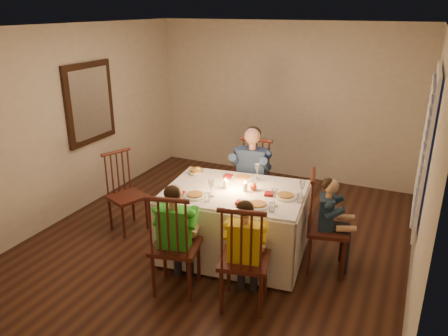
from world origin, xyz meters
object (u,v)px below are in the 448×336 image
at_px(child_yellow, 244,303).
at_px(child_teal, 324,268).
at_px(chair_adult, 250,221).
at_px(serving_bowl, 196,172).
at_px(chair_end, 324,268).
at_px(chair_near_left, 178,288).
at_px(chair_near_right, 244,303).
at_px(chair_extra, 130,228).
at_px(adult, 250,221).
at_px(dining_table, 235,209).
at_px(child_green, 178,288).

bearing_deg(child_yellow, child_teal, -133.89).
distance_m(chair_adult, serving_bowl, 1.17).
bearing_deg(chair_end, serving_bowl, 73.56).
bearing_deg(chair_near_left, chair_end, -155.60).
distance_m(chair_near_right, child_yellow, 0.00).
xyz_separation_m(chair_extra, adult, (1.39, 0.88, 0.00)).
height_order(chair_near_right, chair_end, same).
relative_size(chair_extra, child_yellow, 0.92).
height_order(dining_table, chair_near_right, dining_table).
bearing_deg(adult, chair_adult, 0.00).
distance_m(adult, child_green, 1.77).
distance_m(chair_near_left, chair_end, 1.68).
xyz_separation_m(chair_adult, chair_end, (1.19, -0.73, 0.00)).
relative_size(chair_near_left, chair_extra, 1.08).
relative_size(dining_table, chair_adult, 1.51).
xyz_separation_m(chair_near_left, serving_bowl, (-0.36, 1.14, 0.86)).
bearing_deg(child_green, serving_bowl, -85.81).
bearing_deg(child_green, chair_near_right, 170.80).
height_order(chair_near_right, child_yellow, child_yellow).
distance_m(chair_end, child_green, 1.68).
distance_m(chair_extra, serving_bowl, 1.27).
bearing_deg(dining_table, serving_bowl, 151.25).
height_order(chair_near_left, chair_extra, chair_near_left).
bearing_deg(chair_near_right, child_teal, -133.89).
relative_size(chair_adult, child_yellow, 0.99).
relative_size(adult, child_teal, 1.23).
distance_m(chair_adult, chair_end, 1.40).
xyz_separation_m(chair_near_left, chair_end, (1.33, 1.03, 0.00)).
bearing_deg(chair_near_left, serving_bowl, -85.81).
bearing_deg(chair_end, dining_table, 85.38).
height_order(child_green, child_teal, child_green).
bearing_deg(dining_table, adult, 92.26).
bearing_deg(child_teal, dining_table, 85.38).
bearing_deg(chair_near_right, chair_extra, -35.04).
bearing_deg(chair_end, chair_near_left, 115.15).
distance_m(dining_table, chair_end, 1.22).
bearing_deg(chair_end, child_yellow, 136.01).
relative_size(chair_adult, chair_near_right, 1.00).
height_order(chair_end, chair_extra, chair_end).
xyz_separation_m(chair_adult, chair_near_right, (0.59, -1.71, 0.00)).
xyz_separation_m(chair_end, serving_bowl, (-1.69, 0.11, 0.86)).
height_order(adult, child_yellow, adult).
xyz_separation_m(dining_table, child_yellow, (0.46, -0.83, -0.60)).
bearing_deg(chair_near_left, chair_near_right, 170.80).
relative_size(child_green, child_yellow, 1.04).
bearing_deg(chair_near_right, chair_near_left, -8.35).
relative_size(dining_table, serving_bowl, 8.47).
distance_m(chair_near_left, adult, 1.77).
xyz_separation_m(chair_near_left, child_teal, (1.33, 1.03, 0.00)).
bearing_deg(adult, chair_extra, -152.33).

